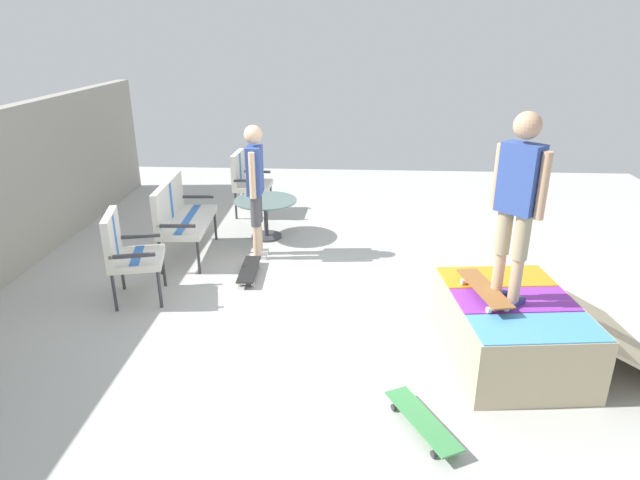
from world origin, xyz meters
The scene contains 11 objects.
ground_plane centered at (0.00, 0.00, -0.05)m, with size 12.00×12.00×0.10m, color #B2B2AD.
skate_ramp centered at (-1.09, -1.69, 0.30)m, with size 1.65×2.03×0.61m.
patio_bench centered at (1.13, 2.07, 0.62)m, with size 1.28×0.62×1.02m.
patio_chair_near_house centered at (2.93, 1.52, 0.61)m, with size 0.64×0.57×1.02m.
patio_chair_by_wall centered at (-0.14, 2.28, 0.61)m, with size 0.73×0.68×1.02m.
patio_table centered at (1.88, 1.05, 0.40)m, with size 0.90×0.90×0.57m.
person_watching centered at (1.17, 1.05, 1.03)m, with size 0.48×0.24×1.75m.
person_skater centered at (-1.14, -1.54, 1.57)m, with size 0.37×0.37×1.66m.
skateboard_by_bench centered at (0.54, 1.06, 0.08)m, with size 0.81×0.23×0.10m.
skateboard_spare centered at (-2.13, -0.75, 0.08)m, with size 0.80×0.54×0.10m.
skateboard_on_ramp centered at (-1.07, -1.38, 0.69)m, with size 0.82×0.36×0.10m.
Camera 1 is at (-5.54, -0.17, 2.88)m, focal length 30.67 mm.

